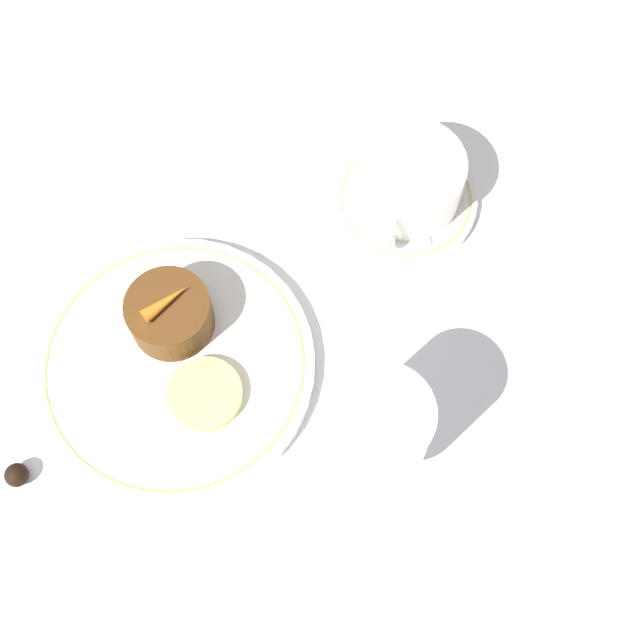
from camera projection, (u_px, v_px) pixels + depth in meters
ground_plane at (224, 395)px, 0.78m from camera, size 3.00×3.00×0.00m
dinner_plate at (176, 366)px, 0.78m from camera, size 0.24×0.24×0.01m
saucer at (405, 200)px, 0.84m from camera, size 0.14×0.14×0.01m
coffee_cup at (409, 179)px, 0.81m from camera, size 0.13×0.10×0.06m
spoon at (391, 230)px, 0.82m from camera, size 0.02×0.10×0.00m
wine_glass at (379, 427)px, 0.68m from camera, size 0.08×0.08×0.12m
fork at (294, 216)px, 0.84m from camera, size 0.04×0.18×0.01m
dessert_cake at (170, 314)px, 0.77m from camera, size 0.07×0.07×0.04m
carrot_garnish at (165, 302)px, 0.74m from camera, size 0.04×0.03×0.01m
pineapple_slice at (205, 394)px, 0.76m from camera, size 0.06×0.06×0.01m
chocolate_truffle at (17, 475)px, 0.74m from camera, size 0.02×0.02×0.02m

